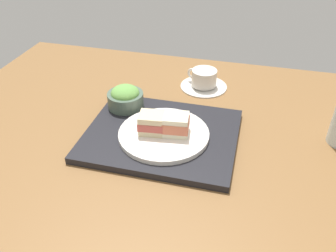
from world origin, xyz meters
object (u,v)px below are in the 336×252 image
(sandwich_plate, at_px, (164,134))
(sandwich_near, at_px, (152,123))
(coffee_cup, at_px, (204,80))
(salad_bowl, at_px, (125,97))
(sandwich_far, at_px, (176,124))

(sandwich_plate, distance_m, sandwich_near, 0.04)
(sandwich_near, bearing_deg, coffee_cup, 76.20)
(sandwich_near, relative_size, salad_bowl, 0.68)
(sandwich_far, relative_size, coffee_cup, 0.47)
(coffee_cup, bearing_deg, salad_bowl, -133.10)
(sandwich_far, height_order, salad_bowl, same)
(sandwich_far, distance_m, salad_bowl, 0.20)
(sandwich_near, bearing_deg, sandwich_far, 7.74)
(coffee_cup, bearing_deg, sandwich_near, -103.80)
(sandwich_plate, height_order, salad_bowl, salad_bowl)
(sandwich_plate, bearing_deg, salad_bowl, 141.98)
(sandwich_plate, distance_m, sandwich_far, 0.04)
(coffee_cup, bearing_deg, sandwich_far, -93.40)
(sandwich_far, height_order, coffee_cup, sandwich_far)
(sandwich_near, relative_size, coffee_cup, 0.46)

